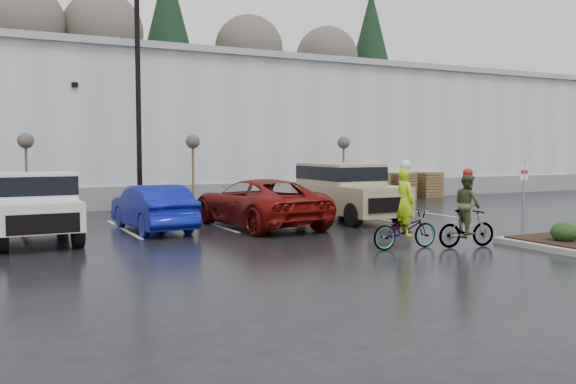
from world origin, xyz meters
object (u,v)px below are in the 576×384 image
pallet_stack_a (374,186)px  cyclist_olive (467,218)px  pickup_white (35,206)px  car_blue (152,208)px  sapling_west (26,145)px  lamppost (138,68)px  pallet_stack_b (401,185)px  sapling_mid (193,146)px  sapling_east (344,146)px  suv_tan (349,192)px  fire_lane_sign (524,192)px  car_red (258,203)px  cyclist_hivis (405,221)px  pallet_stack_c (428,185)px

pallet_stack_a → cyclist_olive: 15.32m
pickup_white → car_blue: 3.55m
sapling_west → lamppost: bearing=-14.0°
lamppost → pallet_stack_b: lamppost is taller
lamppost → sapling_mid: size_ratio=2.88×
lamppost → sapling_mid: lamppost is taller
sapling_east → suv_tan: (-3.60, -6.07, -1.70)m
fire_lane_sign → cyclist_olive: fire_lane_sign is taller
lamppost → car_blue: lamppost is taller
sapling_west → sapling_east: bearing=0.0°
sapling_west → sapling_east: same height
pickup_white → car_red: bearing=-0.3°
fire_lane_sign → car_blue: 11.10m
lamppost → pallet_stack_a: size_ratio=6.83×
pallet_stack_a → car_blue: bearing=-153.0°
fire_lane_sign → suv_tan: fire_lane_sign is taller
suv_tan → cyclist_hivis: cyclist_hivis is taller
pallet_stack_a → suv_tan: (-6.10, -7.07, 0.35)m
suv_tan → cyclist_hivis: bearing=-109.8°
pallet_stack_b → suv_tan: suv_tan is taller
pickup_white → pallet_stack_c: bearing=19.9°
sapling_west → fire_lane_sign: bearing=-47.3°
sapling_west → pallet_stack_a: 16.66m
pallet_stack_b → sapling_east: bearing=-166.6°
pallet_stack_a → suv_tan: 9.34m
sapling_mid → pallet_stack_a: sapling_mid is taller
sapling_west → cyclist_olive: (9.78, -12.77, -1.95)m
pallet_stack_b → cyclist_hivis: bearing=-127.1°
fire_lane_sign → car_red: bearing=128.5°
lamppost → suv_tan: (6.40, -5.07, -4.66)m
lamppost → pallet_stack_a: bearing=9.1°
sapling_west → car_blue: (3.27, -5.74, -2.00)m
sapling_mid → sapling_east: same height
fire_lane_sign → cyclist_hivis: bearing=170.9°
pallet_stack_c → cyclist_hivis: (-11.82, -13.22, 0.04)m
sapling_east → suv_tan: size_ratio=0.63×
sapling_west → pallet_stack_b: bearing=3.1°
pallet_stack_a → lamppost: bearing=-170.9°
sapling_west → sapling_mid: 6.50m
fire_lane_sign → suv_tan: 6.88m
sapling_west → cyclist_hivis: 14.85m
sapling_east → fire_lane_sign: size_ratio=1.45×
pallet_stack_c → suv_tan: bearing=-143.6°
car_red → cyclist_olive: size_ratio=2.76×
lamppost → car_blue: 6.89m
sapling_west → car_red: 9.41m
pallet_stack_a → fire_lane_sign: 14.60m
pickup_white → lamppost: bearing=51.5°
cyclist_olive → lamppost: bearing=35.2°
pallet_stack_b → pickup_white: size_ratio=0.26×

